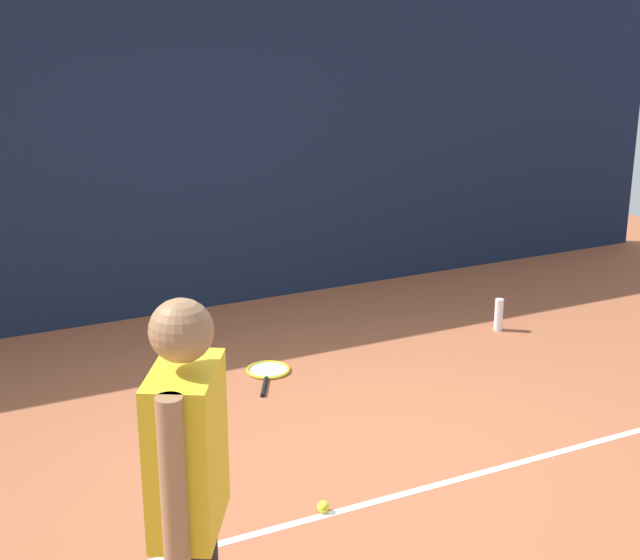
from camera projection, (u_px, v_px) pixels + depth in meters
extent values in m
plane|color=#9E5638|center=(350.00, 458.00, 5.48)|extent=(12.00, 12.00, 0.00)
cube|color=#141E38|center=(182.00, 150.00, 7.62)|extent=(10.00, 0.10, 2.77)
cube|color=white|center=(392.00, 497.00, 5.05)|extent=(9.00, 0.05, 0.00)
cube|color=yellow|center=(187.00, 449.00, 3.18)|extent=(0.39, 0.46, 0.60)
sphere|color=#9E704C|center=(181.00, 331.00, 3.05)|extent=(0.22, 0.22, 0.22)
cylinder|color=#9E704C|center=(173.00, 485.00, 2.97)|extent=(0.09, 0.09, 0.62)
cylinder|color=#9E704C|center=(199.00, 423.00, 3.39)|extent=(0.09, 0.09, 0.62)
cylinder|color=black|center=(265.00, 387.00, 6.42)|extent=(0.17, 0.28, 0.03)
torus|color=gold|center=(268.00, 370.00, 6.71)|extent=(0.44, 0.44, 0.02)
cylinder|color=#B2B2B2|center=(268.00, 370.00, 6.71)|extent=(0.37, 0.37, 0.00)
sphere|color=#CCE033|center=(323.00, 507.00, 4.90)|extent=(0.07, 0.07, 0.07)
cylinder|color=white|center=(499.00, 315.00, 7.48)|extent=(0.07, 0.07, 0.27)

